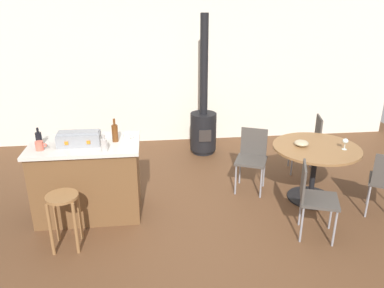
{
  "coord_description": "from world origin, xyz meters",
  "views": [
    {
      "loc": [
        -0.52,
        -3.77,
        2.54
      ],
      "look_at": [
        -0.03,
        0.47,
        0.86
      ],
      "focal_mm": 35.55,
      "sensor_mm": 36.0,
      "label": 1
    }
  ],
  "objects_px": {
    "kitchen_island": "(88,179)",
    "dining_table": "(315,159)",
    "wooden_stool": "(64,209)",
    "folding_chair_far": "(313,195)",
    "bottle_0": "(115,133)",
    "bottle_1": "(39,138)",
    "cup_0": "(40,146)",
    "cup_1": "(127,136)",
    "serving_bowl": "(301,143)",
    "wood_stove": "(203,122)",
    "folding_chair_near": "(252,155)",
    "bottle_2": "(104,145)",
    "folding_chair_right": "(309,139)",
    "toolbox": "(79,139)",
    "wine_glass": "(345,141)"
  },
  "relations": [
    {
      "from": "kitchen_island",
      "to": "dining_table",
      "type": "height_order",
      "value": "kitchen_island"
    },
    {
      "from": "wooden_stool",
      "to": "dining_table",
      "type": "bearing_deg",
      "value": 13.12
    },
    {
      "from": "folding_chair_far",
      "to": "bottle_0",
      "type": "relative_size",
      "value": 3.07
    },
    {
      "from": "bottle_1",
      "to": "dining_table",
      "type": "bearing_deg",
      "value": 0.3
    },
    {
      "from": "cup_0",
      "to": "wooden_stool",
      "type": "bearing_deg",
      "value": -60.19
    },
    {
      "from": "wooden_stool",
      "to": "bottle_0",
      "type": "bearing_deg",
      "value": 53.52
    },
    {
      "from": "kitchen_island",
      "to": "wooden_stool",
      "type": "bearing_deg",
      "value": -103.17
    },
    {
      "from": "dining_table",
      "to": "cup_1",
      "type": "bearing_deg",
      "value": 179.08
    },
    {
      "from": "bottle_1",
      "to": "cup_0",
      "type": "xyz_separation_m",
      "value": [
        0.05,
        -0.17,
        -0.03
      ]
    },
    {
      "from": "folding_chair_far",
      "to": "bottle_1",
      "type": "distance_m",
      "value": 3.15
    },
    {
      "from": "serving_bowl",
      "to": "dining_table",
      "type": "bearing_deg",
      "value": -16.99
    },
    {
      "from": "wooden_stool",
      "to": "cup_1",
      "type": "xyz_separation_m",
      "value": [
        0.65,
        0.74,
        0.51
      ]
    },
    {
      "from": "wood_stove",
      "to": "serving_bowl",
      "type": "height_order",
      "value": "wood_stove"
    },
    {
      "from": "bottle_1",
      "to": "cup_0",
      "type": "relative_size",
      "value": 1.65
    },
    {
      "from": "folding_chair_near",
      "to": "wood_stove",
      "type": "bearing_deg",
      "value": 109.15
    },
    {
      "from": "dining_table",
      "to": "bottle_2",
      "type": "xyz_separation_m",
      "value": [
        -2.6,
        -0.29,
        0.43
      ]
    },
    {
      "from": "bottle_0",
      "to": "cup_0",
      "type": "xyz_separation_m",
      "value": [
        -0.81,
        -0.18,
        -0.06
      ]
    },
    {
      "from": "bottle_0",
      "to": "cup_1",
      "type": "relative_size",
      "value": 2.4
    },
    {
      "from": "folding_chair_right",
      "to": "bottle_1",
      "type": "bearing_deg",
      "value": -167.01
    },
    {
      "from": "dining_table",
      "to": "cup_0",
      "type": "bearing_deg",
      "value": -176.79
    },
    {
      "from": "bottle_0",
      "to": "cup_0",
      "type": "distance_m",
      "value": 0.84
    },
    {
      "from": "toolbox",
      "to": "bottle_2",
      "type": "distance_m",
      "value": 0.37
    },
    {
      "from": "serving_bowl",
      "to": "bottle_2",
      "type": "bearing_deg",
      "value": -171.85
    },
    {
      "from": "bottle_1",
      "to": "cup_0",
      "type": "distance_m",
      "value": 0.18
    },
    {
      "from": "folding_chair_far",
      "to": "folding_chair_near",
      "type": "bearing_deg",
      "value": 107.75
    },
    {
      "from": "serving_bowl",
      "to": "folding_chair_near",
      "type": "bearing_deg",
      "value": 148.71
    },
    {
      "from": "folding_chair_far",
      "to": "wine_glass",
      "type": "xyz_separation_m",
      "value": [
        0.65,
        0.66,
        0.35
      ]
    },
    {
      "from": "dining_table",
      "to": "serving_bowl",
      "type": "distance_m",
      "value": 0.28
    },
    {
      "from": "wood_stove",
      "to": "bottle_1",
      "type": "relative_size",
      "value": 11.11
    },
    {
      "from": "bottle_2",
      "to": "serving_bowl",
      "type": "height_order",
      "value": "bottle_2"
    },
    {
      "from": "folding_chair_near",
      "to": "serving_bowl",
      "type": "xyz_separation_m",
      "value": [
        0.54,
        -0.33,
        0.28
      ]
    },
    {
      "from": "bottle_2",
      "to": "cup_0",
      "type": "height_order",
      "value": "bottle_2"
    },
    {
      "from": "bottle_2",
      "to": "cup_1",
      "type": "xyz_separation_m",
      "value": [
        0.24,
        0.33,
        -0.03
      ]
    },
    {
      "from": "folding_chair_far",
      "to": "wine_glass",
      "type": "relative_size",
      "value": 5.95
    },
    {
      "from": "wooden_stool",
      "to": "dining_table",
      "type": "xyz_separation_m",
      "value": [
        3.02,
        0.7,
        0.11
      ]
    },
    {
      "from": "toolbox",
      "to": "serving_bowl",
      "type": "height_order",
      "value": "toolbox"
    },
    {
      "from": "wooden_stool",
      "to": "cup_1",
      "type": "height_order",
      "value": "cup_1"
    },
    {
      "from": "toolbox",
      "to": "wine_glass",
      "type": "xyz_separation_m",
      "value": [
        3.21,
        -0.04,
        -0.16
      ]
    },
    {
      "from": "folding_chair_near",
      "to": "cup_0",
      "type": "height_order",
      "value": "cup_0"
    },
    {
      "from": "toolbox",
      "to": "wood_stove",
      "type": "bearing_deg",
      "value": 47.21
    },
    {
      "from": "bottle_2",
      "to": "kitchen_island",
      "type": "bearing_deg",
      "value": 134.92
    },
    {
      "from": "kitchen_island",
      "to": "wine_glass",
      "type": "height_order",
      "value": "kitchen_island"
    },
    {
      "from": "wooden_stool",
      "to": "cup_1",
      "type": "relative_size",
      "value": 5.41
    },
    {
      "from": "bottle_2",
      "to": "wine_glass",
      "type": "bearing_deg",
      "value": 3.28
    },
    {
      "from": "folding_chair_near",
      "to": "folding_chair_right",
      "type": "xyz_separation_m",
      "value": [
        0.99,
        0.43,
        0.03
      ]
    },
    {
      "from": "toolbox",
      "to": "cup_1",
      "type": "xyz_separation_m",
      "value": [
        0.54,
        0.12,
        -0.04
      ]
    },
    {
      "from": "cup_0",
      "to": "folding_chair_near",
      "type": "bearing_deg",
      "value": 12.41
    },
    {
      "from": "folding_chair_far",
      "to": "serving_bowl",
      "type": "bearing_deg",
      "value": 78.66
    },
    {
      "from": "bottle_0",
      "to": "bottle_2",
      "type": "distance_m",
      "value": 0.31
    },
    {
      "from": "folding_chair_near",
      "to": "folding_chair_far",
      "type": "bearing_deg",
      "value": -72.25
    }
  ]
}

